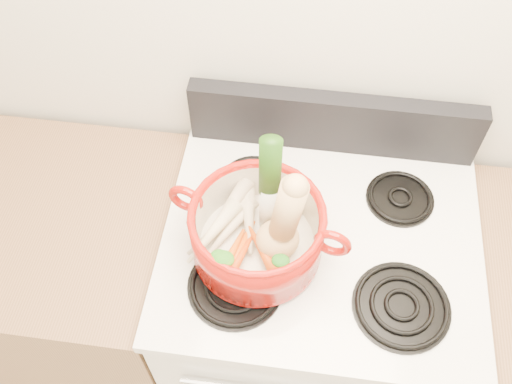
# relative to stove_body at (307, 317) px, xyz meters

# --- Properties ---
(wall_back) EXTENTS (3.50, 0.02, 2.60)m
(wall_back) POSITION_rel_stove_body_xyz_m (0.00, 0.35, 0.84)
(wall_back) COLOR beige
(wall_back) RESTS_ON floor
(stove_body) EXTENTS (0.76, 0.65, 0.92)m
(stove_body) POSITION_rel_stove_body_xyz_m (0.00, 0.00, 0.00)
(stove_body) COLOR silver
(stove_body) RESTS_ON floor
(cooktop) EXTENTS (0.78, 0.67, 0.03)m
(cooktop) POSITION_rel_stove_body_xyz_m (0.00, 0.00, 0.47)
(cooktop) COLOR white
(cooktop) RESTS_ON stove_body
(control_backsplash) EXTENTS (0.76, 0.05, 0.18)m
(control_backsplash) POSITION_rel_stove_body_xyz_m (0.00, 0.30, 0.58)
(control_backsplash) COLOR black
(control_backsplash) RESTS_ON cooktop
(burner_front_left) EXTENTS (0.22, 0.22, 0.02)m
(burner_front_left) POSITION_rel_stove_body_xyz_m (-0.19, -0.16, 0.50)
(burner_front_left) COLOR black
(burner_front_left) RESTS_ON cooktop
(burner_front_right) EXTENTS (0.22, 0.22, 0.02)m
(burner_front_right) POSITION_rel_stove_body_xyz_m (0.19, -0.16, 0.50)
(burner_front_right) COLOR black
(burner_front_right) RESTS_ON cooktop
(burner_back_left) EXTENTS (0.17, 0.17, 0.02)m
(burner_back_left) POSITION_rel_stove_body_xyz_m (-0.19, 0.14, 0.50)
(burner_back_left) COLOR black
(burner_back_left) RESTS_ON cooktop
(burner_back_right) EXTENTS (0.17, 0.17, 0.02)m
(burner_back_right) POSITION_rel_stove_body_xyz_m (0.19, 0.14, 0.50)
(burner_back_right) COLOR black
(burner_back_right) RESTS_ON cooktop
(dutch_oven) EXTENTS (0.36, 0.36, 0.15)m
(dutch_oven) POSITION_rel_stove_body_xyz_m (-0.15, -0.06, 0.58)
(dutch_oven) COLOR maroon
(dutch_oven) RESTS_ON burner_front_left
(pot_handle_left) EXTENTS (0.09, 0.04, 0.08)m
(pot_handle_left) POSITION_rel_stove_body_xyz_m (-0.32, -0.03, 0.63)
(pot_handle_left) COLOR maroon
(pot_handle_left) RESTS_ON dutch_oven
(pot_handle_right) EXTENTS (0.09, 0.04, 0.08)m
(pot_handle_right) POSITION_rel_stove_body_xyz_m (0.02, -0.10, 0.63)
(pot_handle_right) COLOR maroon
(pot_handle_right) RESTS_ON dutch_oven
(squash) EXTENTS (0.16, 0.14, 0.26)m
(squash) POSITION_rel_stove_body_xyz_m (-0.10, -0.07, 0.67)
(squash) COLOR #DFAD72
(squash) RESTS_ON dutch_oven
(leek) EXTENTS (0.05, 0.06, 0.31)m
(leek) POSITION_rel_stove_body_xyz_m (-0.13, -0.01, 0.70)
(leek) COLOR silver
(leek) RESTS_ON dutch_oven
(ginger) EXTENTS (0.09, 0.07, 0.05)m
(ginger) POSITION_rel_stove_body_xyz_m (-0.11, 0.01, 0.56)
(ginger) COLOR tan
(ginger) RESTS_ON dutch_oven
(parsnip_0) EXTENTS (0.13, 0.19, 0.05)m
(parsnip_0) POSITION_rel_stove_body_xyz_m (-0.22, -0.05, 0.56)
(parsnip_0) COLOR beige
(parsnip_0) RESTS_ON dutch_oven
(parsnip_1) EXTENTS (0.16, 0.18, 0.06)m
(parsnip_1) POSITION_rel_stove_body_xyz_m (-0.24, -0.04, 0.57)
(parsnip_1) COLOR beige
(parsnip_1) RESTS_ON dutch_oven
(parsnip_2) EXTENTS (0.09, 0.22, 0.06)m
(parsnip_2) POSITION_rel_stove_body_xyz_m (-0.18, -0.01, 0.58)
(parsnip_2) COLOR beige
(parsnip_2) RESTS_ON dutch_oven
(parsnip_3) EXTENTS (0.12, 0.18, 0.06)m
(parsnip_3) POSITION_rel_stove_body_xyz_m (-0.25, -0.07, 0.58)
(parsnip_3) COLOR #EDE4C1
(parsnip_3) RESTS_ON dutch_oven
(parsnip_4) EXTENTS (0.12, 0.20, 0.06)m
(parsnip_4) POSITION_rel_stove_body_xyz_m (-0.23, -0.03, 0.59)
(parsnip_4) COLOR beige
(parsnip_4) RESTS_ON dutch_oven
(carrot_0) EXTENTS (0.09, 0.18, 0.05)m
(carrot_0) POSITION_rel_stove_body_xyz_m (-0.19, -0.11, 0.56)
(carrot_0) COLOR #DA480A
(carrot_0) RESTS_ON dutch_oven
(carrot_1) EXTENTS (0.08, 0.15, 0.04)m
(carrot_1) POSITION_rel_stove_body_xyz_m (-0.19, -0.13, 0.56)
(carrot_1) COLOR #CB460A
(carrot_1) RESTS_ON dutch_oven
(carrot_2) EXTENTS (0.11, 0.15, 0.04)m
(carrot_2) POSITION_rel_stove_body_xyz_m (-0.13, -0.10, 0.57)
(carrot_2) COLOR red
(carrot_2) RESTS_ON dutch_oven
(carrot_3) EXTENTS (0.06, 0.13, 0.04)m
(carrot_3) POSITION_rel_stove_body_xyz_m (-0.20, -0.12, 0.57)
(carrot_3) COLOR #D6620A
(carrot_3) RESTS_ON dutch_oven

